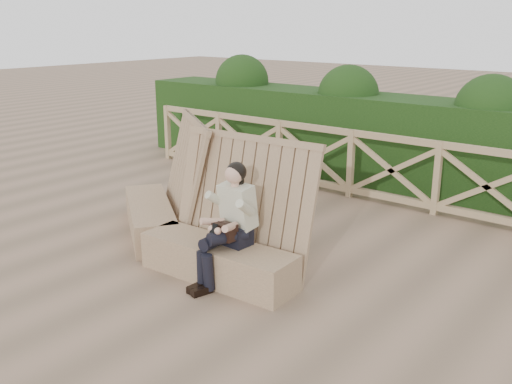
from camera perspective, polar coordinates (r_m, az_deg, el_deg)
The scene contains 5 objects.
ground at distance 6.34m, azimuth -1.14°, elevation -8.90°, with size 60.00×60.00×0.00m, color brown.
bench at distance 7.02m, azimuth -6.93°, elevation -3.00°, with size 3.51×1.72×1.55m.
woman at distance 6.08m, azimuth -2.67°, elevation -2.84°, with size 0.39×0.82×1.33m.
guardrail at distance 8.96m, azimuth 13.38°, elevation 2.12°, with size 10.10×0.09×1.10m.
hedge at distance 9.99m, azimuth 16.49°, elevation 4.53°, with size 12.00×1.20×1.50m, color black.
Camera 1 is at (3.68, -4.37, 2.74)m, focal length 40.00 mm.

